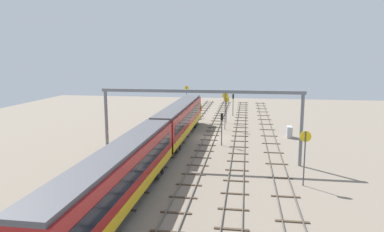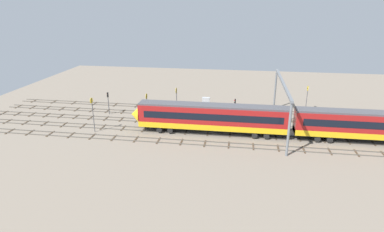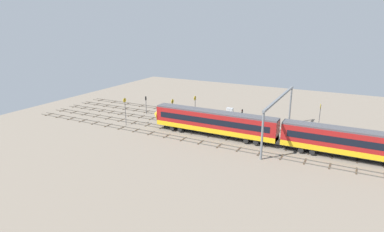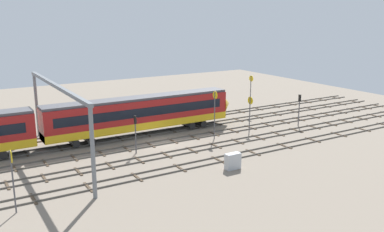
{
  "view_description": "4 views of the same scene",
  "coord_description": "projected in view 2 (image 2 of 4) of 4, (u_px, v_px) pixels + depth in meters",
  "views": [
    {
      "loc": [
        -50.14,
        -5.01,
        11.7
      ],
      "look_at": [
        2.8,
        3.07,
        2.65
      ],
      "focal_mm": 33.44,
      "sensor_mm": 36.0,
      "label": 1
    },
    {
      "loc": [
        -4.98,
        53.58,
        20.29
      ],
      "look_at": [
        3.08,
        1.27,
        1.82
      ],
      "focal_mm": 30.49,
      "sensor_mm": 36.0,
      "label": 2
    },
    {
      "loc": [
        -23.93,
        57.78,
        20.88
      ],
      "look_at": [
        5.5,
        1.34,
        2.43
      ],
      "focal_mm": 30.15,
      "sensor_mm": 36.0,
      "label": 3
    },
    {
      "loc": [
        -21.67,
        -42.82,
        14.88
      ],
      "look_at": [
        4.36,
        0.24,
        2.7
      ],
      "focal_mm": 39.45,
      "sensor_mm": 36.0,
      "label": 4
    }
  ],
  "objects": [
    {
      "name": "overhead_gantry",
      "position": [
        282.0,
        92.0,
        53.66
      ],
      "size": [
        0.4,
        22.28,
        8.07
      ],
      "color": "slate",
      "rests_on": "ground"
    },
    {
      "name": "train",
      "position": [
        288.0,
        122.0,
        50.76
      ],
      "size": [
        50.4,
        3.24,
        4.8
      ],
      "color": "maroon",
      "rests_on": "ground"
    },
    {
      "name": "speed_sign_far_trackside",
      "position": [
        177.0,
        99.0,
        58.68
      ],
      "size": [
        0.14,
        0.95,
        5.93
      ],
      "color": "#4C4C51",
      "rests_on": "ground"
    },
    {
      "name": "relay_cabinet",
      "position": [
        206.0,
        101.0,
        67.99
      ],
      "size": [
        1.59,
        0.74,
        1.61
      ],
      "color": "#B2B7BC",
      "rests_on": "ground"
    },
    {
      "name": "track_far_background",
      "position": [
        205.0,
        143.0,
        49.46
      ],
      "size": [
        83.45,
        2.4,
        0.16
      ],
      "color": "#59544C",
      "rests_on": "ground"
    },
    {
      "name": "signal_light_trackside_approach",
      "position": [
        108.0,
        100.0,
        61.63
      ],
      "size": [
        0.31,
        0.32,
        4.32
      ],
      "color": "#4C4C51",
      "rests_on": "ground"
    },
    {
      "name": "speed_sign_mid_trackside",
      "position": [
        307.0,
        94.0,
        63.38
      ],
      "size": [
        0.14,
        1.01,
        5.09
      ],
      "color": "#4C4C51",
      "rests_on": "ground"
    },
    {
      "name": "track_with_train",
      "position": [
        208.0,
        133.0,
        53.42
      ],
      "size": [
        83.45,
        2.4,
        0.16
      ],
      "color": "#59544C",
      "rests_on": "ground"
    },
    {
      "name": "speed_sign_distant_end",
      "position": [
        147.0,
        102.0,
        59.6
      ],
      "size": [
        0.14,
        0.99,
        4.67
      ],
      "color": "#4C4C51",
      "rests_on": "ground"
    },
    {
      "name": "track_middle",
      "position": [
        210.0,
        124.0,
        57.38
      ],
      "size": [
        83.45,
        2.4,
        0.16
      ],
      "color": "#59544C",
      "rests_on": "ground"
    },
    {
      "name": "signal_light_trackside_departure",
      "position": [
        235.0,
        107.0,
        57.69
      ],
      "size": [
        0.31,
        0.32,
        4.26
      ],
      "color": "#4C4C51",
      "rests_on": "ground"
    },
    {
      "name": "speed_sign_near_foreground",
      "position": [
        93.0,
        110.0,
        52.73
      ],
      "size": [
        0.14,
        0.92,
        5.89
      ],
      "color": "#4C4C51",
      "rests_on": "ground"
    },
    {
      "name": "track_near_foreground",
      "position": [
        215.0,
        109.0,
        65.3
      ],
      "size": [
        83.45,
        2.4,
        0.16
      ],
      "color": "#59544C",
      "rests_on": "ground"
    },
    {
      "name": "ground_plane",
      "position": [
        210.0,
        124.0,
        57.4
      ],
      "size": [
        99.45,
        99.45,
        0.0
      ],
      "primitive_type": "plane",
      "color": "gray"
    },
    {
      "name": "track_second_near",
      "position": [
        213.0,
        116.0,
        61.34
      ],
      "size": [
        83.45,
        2.4,
        0.16
      ],
      "color": "#59544C",
      "rests_on": "ground"
    }
  ]
}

